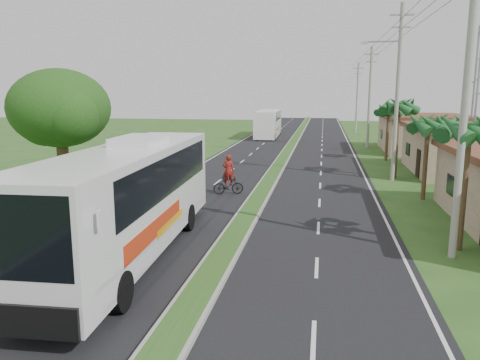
# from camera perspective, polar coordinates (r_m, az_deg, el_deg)

# --- Properties ---
(ground) EXTENTS (180.00, 180.00, 0.00)m
(ground) POSITION_cam_1_polar(r_m,az_deg,el_deg) (17.43, -2.43, -9.93)
(ground) COLOR #244E1C
(ground) RESTS_ON ground
(road_asphalt) EXTENTS (14.00, 160.00, 0.02)m
(road_asphalt) POSITION_cam_1_polar(r_m,az_deg,el_deg) (36.61, 4.33, 0.99)
(road_asphalt) COLOR black
(road_asphalt) RESTS_ON ground
(median_strip) EXTENTS (1.20, 160.00, 0.18)m
(median_strip) POSITION_cam_1_polar(r_m,az_deg,el_deg) (36.60, 4.33, 1.13)
(median_strip) COLOR gray
(median_strip) RESTS_ON ground
(lane_edge_left) EXTENTS (0.12, 160.00, 0.01)m
(lane_edge_left) POSITION_cam_1_polar(r_m,az_deg,el_deg) (37.86, -5.81, 1.27)
(lane_edge_left) COLOR silver
(lane_edge_left) RESTS_ON ground
(lane_edge_right) EXTENTS (0.12, 160.00, 0.01)m
(lane_edge_right) POSITION_cam_1_polar(r_m,az_deg,el_deg) (36.58, 14.83, 0.64)
(lane_edge_right) COLOR silver
(lane_edge_right) RESTS_ON ground
(shop_mid) EXTENTS (7.60, 10.60, 3.67)m
(shop_mid) POSITION_cam_1_polar(r_m,az_deg,el_deg) (39.56, 25.34, 3.42)
(shop_mid) COLOR gray
(shop_mid) RESTS_ON ground
(shop_far) EXTENTS (8.60, 11.60, 3.82)m
(shop_far) POSITION_cam_1_polar(r_m,az_deg,el_deg) (53.13, 21.45, 5.37)
(shop_far) COLOR gray
(shop_far) RESTS_ON ground
(palm_verge_a) EXTENTS (2.40, 2.40, 5.45)m
(palm_verge_a) POSITION_cam_1_polar(r_m,az_deg,el_deg) (19.74, 26.15, 5.55)
(palm_verge_a) COLOR #473321
(palm_verge_a) RESTS_ON ground
(palm_verge_b) EXTENTS (2.40, 2.40, 5.05)m
(palm_verge_b) POSITION_cam_1_polar(r_m,az_deg,el_deg) (28.58, 21.96, 6.33)
(palm_verge_b) COLOR #473321
(palm_verge_b) RESTS_ON ground
(palm_verge_c) EXTENTS (2.40, 2.40, 5.85)m
(palm_verge_c) POSITION_cam_1_polar(r_m,az_deg,el_deg) (35.33, 18.79, 8.45)
(palm_verge_c) COLOR #473321
(palm_verge_c) RESTS_ON ground
(palm_verge_d) EXTENTS (2.40, 2.40, 5.25)m
(palm_verge_d) POSITION_cam_1_polar(r_m,az_deg,el_deg) (44.32, 17.67, 8.10)
(palm_verge_d) COLOR #473321
(palm_verge_d) RESTS_ON ground
(shade_tree) EXTENTS (6.30, 6.00, 7.54)m
(shade_tree) POSITION_cam_1_polar(r_m,az_deg,el_deg) (30.33, -21.28, 7.85)
(shade_tree) COLOR #473321
(shade_tree) RESTS_ON ground
(utility_pole_a) EXTENTS (1.60, 0.28, 11.00)m
(utility_pole_a) POSITION_cam_1_polar(r_m,az_deg,el_deg) (18.60, 25.73, 8.22)
(utility_pole_a) COLOR gray
(utility_pole_a) RESTS_ON ground
(utility_pole_b) EXTENTS (3.20, 0.28, 12.00)m
(utility_pole_b) POSITION_cam_1_polar(r_m,az_deg,el_deg) (34.28, 18.60, 10.31)
(utility_pole_b) COLOR gray
(utility_pole_b) RESTS_ON ground
(utility_pole_c) EXTENTS (1.60, 0.28, 11.00)m
(utility_pole_c) POSITION_cam_1_polar(r_m,az_deg,el_deg) (54.15, 15.52, 9.77)
(utility_pole_c) COLOR gray
(utility_pole_c) RESTS_ON ground
(utility_pole_d) EXTENTS (1.60, 0.28, 10.50)m
(utility_pole_d) POSITION_cam_1_polar(r_m,az_deg,el_deg) (74.09, 14.09, 9.77)
(utility_pole_d) COLOR gray
(utility_pole_d) RESTS_ON ground
(coach_bus_main) EXTENTS (3.48, 13.86, 4.44)m
(coach_bus_main) POSITION_cam_1_polar(r_m,az_deg,el_deg) (17.79, -13.27, -1.58)
(coach_bus_main) COLOR silver
(coach_bus_main) RESTS_ON ground
(coach_bus_far) EXTENTS (3.03, 12.62, 3.66)m
(coach_bus_far) POSITION_cam_1_polar(r_m,az_deg,el_deg) (65.72, 3.49, 7.08)
(coach_bus_far) COLOR white
(coach_bus_far) RESTS_ON ground
(motorcyclist) EXTENTS (1.90, 1.00, 2.44)m
(motorcyclist) POSITION_cam_1_polar(r_m,az_deg,el_deg) (28.35, -1.44, -0.00)
(motorcyclist) COLOR black
(motorcyclist) RESTS_ON ground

